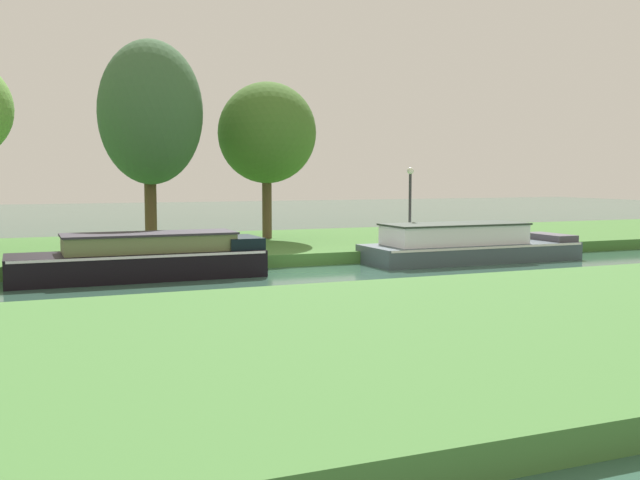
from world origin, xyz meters
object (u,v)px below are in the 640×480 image
Objects in this scene: willow_tree_right at (267,133)px; lamp_post at (410,196)px; mooring_post_near at (385,240)px; slate_narrowboat at (467,245)px; black_barge at (145,258)px; willow_tree_centre at (150,113)px.

willow_tree_right is 6.51m from lamp_post.
mooring_post_near is (-1.42, -0.86, -1.44)m from lamp_post.
slate_narrowboat is 2.78m from lamp_post.
black_barge is at bearing -172.12° from mooring_post_near.
black_barge is 9.80m from willow_tree_right.
black_barge is 1.14× the size of willow_tree_right.
slate_narrowboat is (10.68, -0.00, -0.03)m from black_barge.
willow_tree_right reaches higher than mooring_post_near.
mooring_post_near is at bearing 155.63° from slate_narrowboat.
mooring_post_near is at bearing 7.88° from black_barge.
lamp_post is (8.33, -4.13, -2.96)m from willow_tree_centre.
willow_tree_right is (-4.80, 6.77, 3.99)m from slate_narrowboat.
willow_tree_centre reaches higher than mooring_post_near.
lamp_post is at bearing 31.16° from mooring_post_near.
slate_narrowboat is at bearing -24.37° from mooring_post_near.
slate_narrowboat is 11.96× the size of mooring_post_near.
slate_narrowboat is 12.12m from willow_tree_centre.
black_barge is at bearing -101.82° from willow_tree_centre.
willow_tree_centre is at bearing 78.18° from black_barge.
willow_tree_right is at bearing 49.02° from black_barge.
willow_tree_right reaches higher than black_barge.
slate_narrowboat is at bearing -0.00° from black_barge.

